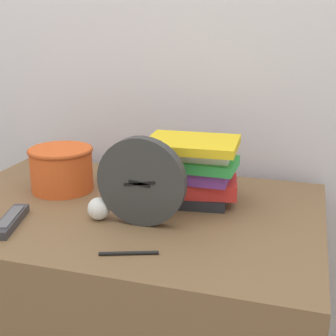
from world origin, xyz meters
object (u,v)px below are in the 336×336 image
at_px(basket, 62,167).
at_px(tv_remote, 11,221).
at_px(desk_clock, 141,182).
at_px(crumpled_paper_ball, 99,209).
at_px(pen, 129,253).
at_px(book_stack, 193,169).

distance_m(basket, tv_remote, 0.26).
bearing_deg(tv_remote, desk_clock, 17.75).
relative_size(crumpled_paper_ball, pen, 0.46).
distance_m(desk_clock, crumpled_paper_ball, 0.14).
relative_size(tv_remote, pen, 1.44).
bearing_deg(crumpled_paper_ball, basket, 139.54).
xyz_separation_m(book_stack, pen, (-0.05, -0.33, -0.09)).
relative_size(book_stack, crumpled_paper_ball, 4.73).
distance_m(desk_clock, pen, 0.19).
height_order(basket, pen, basket).
distance_m(basket, crumpled_paper_ball, 0.25).
bearing_deg(basket, tv_remote, -89.66).
relative_size(book_stack, basket, 1.43).
height_order(desk_clock, book_stack, desk_clock).
height_order(book_stack, pen, book_stack).
bearing_deg(basket, pen, -43.71).
bearing_deg(pen, tv_remote, 169.99).
height_order(book_stack, basket, book_stack).
distance_m(book_stack, basket, 0.38).
bearing_deg(crumpled_paper_ball, book_stack, 43.11).
relative_size(basket, crumpled_paper_ball, 3.30).
height_order(book_stack, tv_remote, book_stack).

